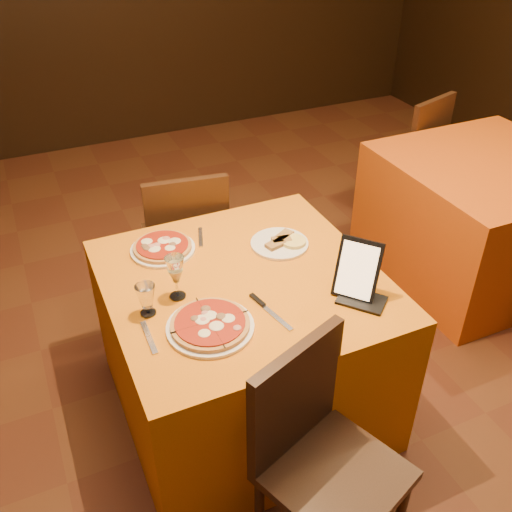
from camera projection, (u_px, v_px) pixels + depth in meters
name	position (u px, v px, depth m)	size (l,w,h in m)	color
floor	(303.00, 399.00, 2.78)	(6.00, 7.00, 0.01)	#5E2D19
main_table	(244.00, 345.00, 2.55)	(1.10, 1.10, 0.75)	orange
side_table	(480.00, 218.00, 3.46)	(1.10, 1.10, 0.75)	#BE4A0C
chair_main_near	(335.00, 475.00, 1.92)	(0.36, 0.36, 0.91)	black
chair_main_far	(184.00, 239.00, 3.12)	(0.45, 0.45, 0.91)	black
chair_side_far	(402.00, 155.00, 4.03)	(0.42, 0.42, 0.91)	black
pizza_near	(210.00, 326.00, 2.08)	(0.32, 0.32, 0.03)	white
pizza_far	(163.00, 248.00, 2.49)	(0.28, 0.28, 0.03)	white
cutlet_dish	(279.00, 243.00, 2.53)	(0.26, 0.26, 0.03)	white
wine_glass	(176.00, 277.00, 2.18)	(0.07, 0.07, 0.19)	#CFC575
water_glass	(146.00, 300.00, 2.12)	(0.06, 0.06, 0.13)	white
tablet	(357.00, 269.00, 2.18)	(0.17, 0.01, 0.24)	black
knife	(271.00, 313.00, 2.15)	(0.25, 0.02, 0.01)	silver
fork_near	(149.00, 337.00, 2.04)	(0.18, 0.02, 0.01)	#BBBCC3
fork_far	(201.00, 237.00, 2.59)	(0.16, 0.02, 0.01)	#ABACB2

